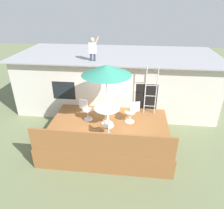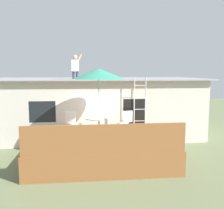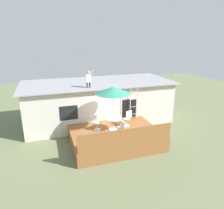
# 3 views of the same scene
# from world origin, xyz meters

# --- Properties ---
(ground_plane) EXTENTS (40.00, 40.00, 0.00)m
(ground_plane) POSITION_xyz_m (0.00, 0.00, 0.00)
(ground_plane) COLOR #66704C
(house) EXTENTS (10.50, 4.50, 2.90)m
(house) POSITION_xyz_m (0.00, 3.60, 1.46)
(house) COLOR beige
(house) RESTS_ON ground
(deck) EXTENTS (4.94, 3.92, 0.80)m
(deck) POSITION_xyz_m (0.00, 0.00, 0.40)
(deck) COLOR brown
(deck) RESTS_ON ground
(deck_railing) EXTENTS (4.84, 0.08, 0.90)m
(deck_railing) POSITION_xyz_m (0.00, -1.91, 1.25)
(deck_railing) COLOR brown
(deck_railing) RESTS_ON deck
(patio_table) EXTENTS (1.04, 1.04, 0.74)m
(patio_table) POSITION_xyz_m (-0.07, 0.06, 1.39)
(patio_table) COLOR silver
(patio_table) RESTS_ON deck
(patio_umbrella) EXTENTS (1.90, 1.90, 2.54)m
(patio_umbrella) POSITION_xyz_m (-0.07, 0.06, 3.15)
(patio_umbrella) COLOR silver
(patio_umbrella) RESTS_ON deck
(step_ladder) EXTENTS (0.52, 0.04, 2.20)m
(step_ladder) POSITION_xyz_m (1.72, 1.21, 1.90)
(step_ladder) COLOR silver
(step_ladder) RESTS_ON deck
(person_figure) EXTENTS (0.47, 0.20, 1.11)m
(person_figure) POSITION_xyz_m (-0.97, 2.13, 3.51)
(person_figure) COLOR #33384C
(person_figure) RESTS_ON house
(patio_chair_left) EXTENTS (0.61, 0.44, 0.92)m
(patio_chair_left) POSITION_xyz_m (-1.00, 0.35, 1.26)
(patio_chair_left) COLOR silver
(patio_chair_left) RESTS_ON deck
(patio_chair_right) EXTENTS (0.61, 0.44, 0.92)m
(patio_chair_right) POSITION_xyz_m (0.94, 0.35, 1.26)
(patio_chair_right) COLOR silver
(patio_chair_right) RESTS_ON deck
(patio_chair_near) EXTENTS (0.44, 0.62, 0.92)m
(patio_chair_near) POSITION_xyz_m (0.10, -0.86, 1.26)
(patio_chair_near) COLOR silver
(patio_chair_near) RESTS_ON deck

